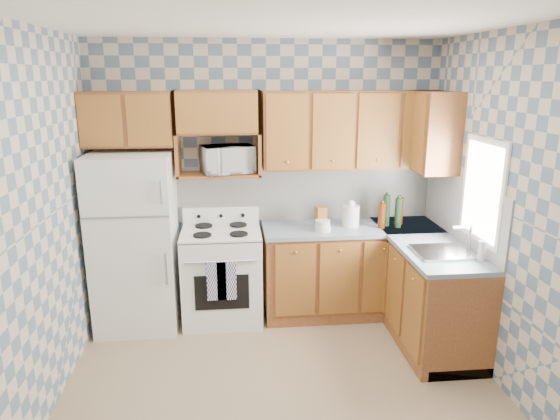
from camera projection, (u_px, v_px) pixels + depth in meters
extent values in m
plane|color=#8E7757|center=(283.00, 391.00, 3.85)|extent=(3.40, 3.40, 0.00)
cube|color=slate|center=(267.00, 179.00, 5.04)|extent=(3.40, 0.02, 2.70)
cube|color=slate|center=(513.00, 218.00, 3.66)|extent=(0.02, 3.20, 2.70)
cube|color=white|center=(306.00, 193.00, 5.11)|extent=(2.60, 0.02, 0.56)
cube|color=white|center=(461.00, 209.00, 4.47)|extent=(0.02, 1.60, 0.56)
cube|color=white|center=(135.00, 242.00, 4.71)|extent=(0.75, 0.70, 1.68)
cube|color=white|center=(222.00, 276.00, 4.92)|extent=(0.76, 0.65, 0.90)
cube|color=silver|center=(221.00, 232.00, 4.80)|extent=(0.76, 0.65, 0.02)
cube|color=white|center=(221.00, 215.00, 5.04)|extent=(0.76, 0.08, 0.17)
cube|color=navy|center=(217.00, 281.00, 4.56)|extent=(0.18, 0.02, 0.37)
cube|color=navy|center=(227.00, 281.00, 4.56)|extent=(0.18, 0.02, 0.37)
cube|color=brown|center=(350.00, 271.00, 5.07)|extent=(1.75, 0.60, 0.88)
cube|color=brown|center=(424.00, 289.00, 4.64)|extent=(0.60, 1.60, 0.88)
cube|color=slate|center=(352.00, 228.00, 4.94)|extent=(1.77, 0.63, 0.04)
cube|color=slate|center=(427.00, 242.00, 4.52)|extent=(0.63, 1.60, 0.04)
cube|color=brown|center=(352.00, 130.00, 4.83)|extent=(1.75, 0.33, 0.74)
cube|color=brown|center=(128.00, 119.00, 4.59)|extent=(0.82, 0.33, 0.50)
cube|color=brown|center=(431.00, 131.00, 4.72)|extent=(0.33, 0.70, 0.74)
cube|color=brown|center=(219.00, 175.00, 4.81)|extent=(0.80, 0.33, 0.03)
imported|color=white|center=(227.00, 159.00, 4.78)|extent=(0.55, 0.44, 0.26)
cube|color=#B7B7BC|center=(444.00, 252.00, 4.18)|extent=(0.48, 0.40, 0.03)
cube|color=white|center=(483.00, 191.00, 4.07)|extent=(0.02, 0.66, 0.86)
cylinder|color=black|center=(386.00, 210.00, 4.91)|extent=(0.07, 0.07, 0.31)
cylinder|color=black|center=(398.00, 213.00, 4.86)|extent=(0.07, 0.07, 0.29)
cylinder|color=#4C1C06|center=(400.00, 211.00, 4.97)|extent=(0.07, 0.07, 0.27)
cylinder|color=#4C1C06|center=(382.00, 216.00, 4.83)|extent=(0.07, 0.07, 0.25)
cube|color=brown|center=(321.00, 217.00, 4.85)|extent=(0.11, 0.11, 0.21)
cylinder|color=white|center=(351.00, 216.00, 4.90)|extent=(0.16, 0.16, 0.21)
cylinder|color=beige|center=(482.00, 251.00, 3.98)|extent=(0.06, 0.06, 0.17)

